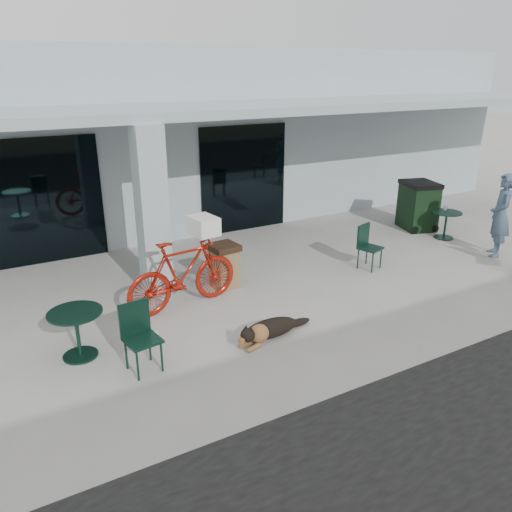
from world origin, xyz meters
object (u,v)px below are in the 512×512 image
bicycle (183,274)px  wheeled_bin (418,205)px  cafe_table_far (445,225)px  trash_receptacle (224,266)px  person (500,215)px  cafe_chair_far_a (370,247)px  cafe_table_near (78,334)px  dog (271,327)px  cafe_chair_near (142,339)px

bicycle → wheeled_bin: bicycle is taller
cafe_table_far → trash_receptacle: bearing=179.9°
cafe_table_far → person: size_ratio=0.39×
bicycle → cafe_chair_far_a: size_ratio=2.25×
cafe_chair_far_a → bicycle: bearing=159.1°
bicycle → cafe_table_near: bicycle is taller
bicycle → wheeled_bin: bearing=-86.3°
dog → trash_receptacle: (0.23, 2.13, 0.26)m
person → bicycle: bearing=-55.9°
dog → cafe_chair_far_a: 3.66m
dog → cafe_table_far: 6.70m
dog → cafe_table_near: cafe_table_near is taller
bicycle → cafe_table_far: bearing=-93.8°
cafe_table_near → person: size_ratio=0.42×
person → wheeled_bin: 2.38m
bicycle → dog: 1.93m
bicycle → cafe_chair_far_a: bicycle is taller
cafe_chair_far_a → dog: bearing=-173.9°
cafe_table_far → cafe_chair_far_a: bearing=-168.1°
bicycle → cafe_chair_near: bicycle is taller
dog → cafe_chair_far_a: cafe_chair_far_a is taller
dog → cafe_table_near: (-2.74, 0.91, 0.19)m
cafe_chair_far_a → trash_receptacle: 3.17m
cafe_chair_far_a → wheeled_bin: 3.41m
cafe_chair_far_a → wheeled_bin: wheeled_bin is taller
cafe_chair_far_a → person: person is taller
bicycle → trash_receptacle: bearing=-74.0°
wheeled_bin → person: bearing=-72.8°
cafe_table_far → trash_receptacle: size_ratio=0.83×
cafe_chair_near → dog: bearing=-11.2°
dog → wheeled_bin: size_ratio=0.86×
dog → cafe_chair_near: cafe_chair_near is taller
cafe_table_far → trash_receptacle: (-6.12, 0.01, 0.10)m
bicycle → trash_receptacle: size_ratio=2.43×
cafe_table_far → cafe_chair_far_a: size_ratio=0.77×
cafe_table_near → cafe_table_far: 9.17m
cafe_chair_far_a → trash_receptacle: size_ratio=1.08×
cafe_chair_far_a → cafe_table_far: bearing=-6.1°
dog → cafe_chair_near: 2.05m
bicycle → cafe_chair_near: size_ratio=2.13×
cafe_table_far → wheeled_bin: 0.99m
person → wheeled_bin: size_ratio=1.50×
dog → cafe_chair_near: bearing=161.2°
cafe_table_near → person: 9.15m
bicycle → cafe_chair_near: (-1.24, -1.61, -0.14)m
cafe_chair_near → trash_receptacle: (2.25, 2.04, -0.06)m
dog → cafe_table_far: (6.35, 2.12, 0.16)m
person → cafe_chair_far_a: bearing=-62.3°
bicycle → cafe_chair_far_a: 4.12m
cafe_chair_near → bicycle: bearing=43.7°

